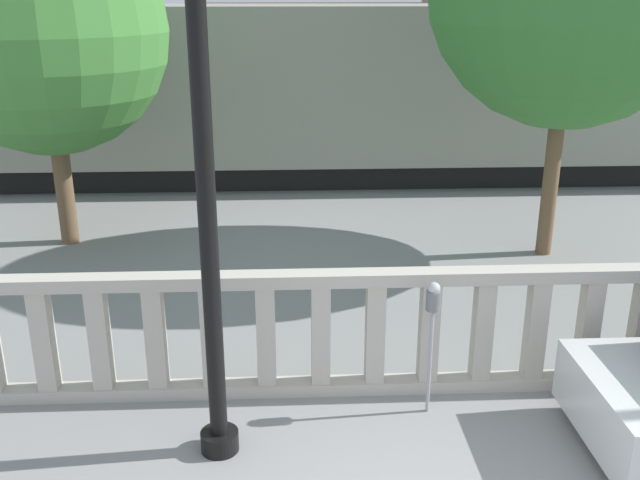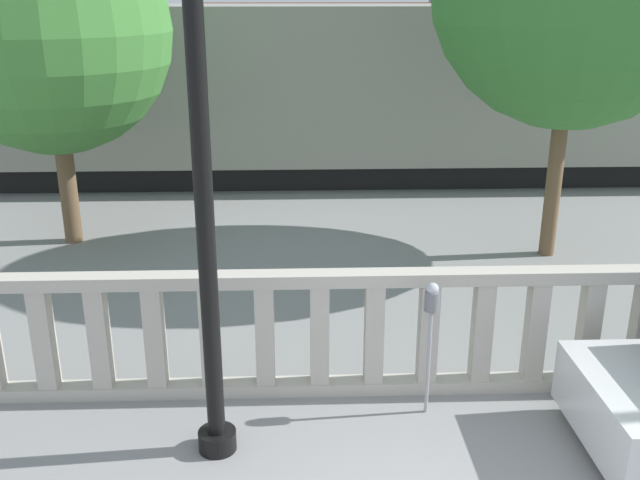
% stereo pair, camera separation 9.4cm
% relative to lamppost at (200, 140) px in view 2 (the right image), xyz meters
% --- Properties ---
extents(balustrade, '(13.40, 0.24, 1.43)m').
position_rel_lamppost_xyz_m(balustrade, '(1.91, 1.00, -2.32)').
color(balustrade, '#BCB5A8').
rests_on(balustrade, ground).
extents(lamppost, '(0.37, 0.37, 6.15)m').
position_rel_lamppost_xyz_m(lamppost, '(0.00, 0.00, 0.00)').
color(lamppost, black).
rests_on(lamppost, ground).
extents(parking_meter, '(0.15, 0.15, 1.48)m').
position_rel_lamppost_xyz_m(parking_meter, '(2.13, 0.57, -1.88)').
color(parking_meter, '#99999E').
rests_on(parking_meter, ground).
extents(train_near, '(22.56, 3.02, 4.48)m').
position_rel_lamppost_xyz_m(train_near, '(2.77, 10.55, -1.00)').
color(train_near, black).
rests_on(train_near, ground).
extents(train_far, '(19.14, 3.18, 4.17)m').
position_rel_lamppost_xyz_m(train_far, '(5.86, 29.50, -1.15)').
color(train_far, black).
rests_on(train_far, ground).
extents(tree_left, '(3.93, 3.93, 5.53)m').
position_rel_lamppost_xyz_m(tree_left, '(-3.14, 6.15, 0.53)').
color(tree_left, brown).
rests_on(tree_left, ground).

